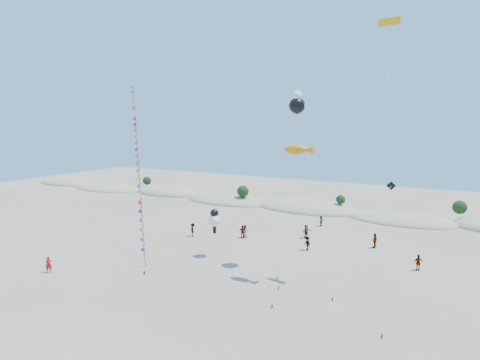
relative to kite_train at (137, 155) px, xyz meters
name	(u,v)px	position (x,y,z in m)	size (l,w,h in m)	color
ground	(122,314)	(14.09, -17.53, -11.12)	(160.00, 160.00, 0.00)	#7F6C58
dune_ridge	(312,209)	(15.15, 27.61, -11.01)	(145.30, 11.49, 5.57)	gray
kite_train	(137,155)	(0.00, 0.00, 0.00)	(18.97, 19.19, 21.43)	#3F2D1E
fish_kite	(299,150)	(24.03, -4.15, 1.70)	(2.84, 7.19, 13.35)	#3F2D1E
cartoon_kite_low	(215,219)	(13.23, -1.97, -6.69)	(10.93, 5.87, 5.60)	#3F2D1E
cartoon_kite_high	(297,104)	(22.36, -0.41, 6.14)	(2.00, 5.56, 18.62)	#3F2D1E
parafoil_kite	(389,29)	(31.07, -0.82, 12.47)	(3.33, 11.32, 24.72)	#3F2D1E
dark_kite	(378,211)	(30.17, 3.87, -5.08)	(2.90, 15.14, 8.77)	#3F2D1E
flyer_foreground	(49,265)	(0.84, -14.45, -10.27)	(0.62, 0.41, 1.70)	#AD0D13
beachgoers	(284,233)	(17.72, 8.18, -10.25)	(30.31, 15.09, 1.85)	slate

